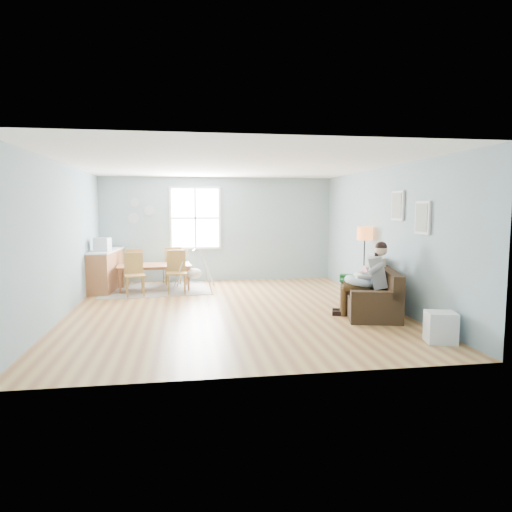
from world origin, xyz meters
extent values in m
cube|color=#9E6038|center=(0.00, 0.00, -0.04)|extent=(8.40, 9.40, 0.08)
cube|color=white|center=(0.00, 0.00, 3.00)|extent=(8.40, 9.40, 0.60)
cube|color=#8CACB7|center=(0.00, 4.66, 1.35)|extent=(8.40, 0.08, 3.90)
cube|color=#8CACB7|center=(0.00, -4.66, 1.35)|extent=(8.40, 0.08, 3.90)
cube|color=#8CACB7|center=(4.16, 0.00, 1.35)|extent=(0.08, 9.40, 3.90)
cube|color=silver|center=(-0.60, 3.47, 1.65)|extent=(1.32, 0.06, 1.62)
cube|color=white|center=(-0.60, 3.44, 1.65)|extent=(1.20, 0.02, 1.50)
cube|color=silver|center=(-0.60, 3.43, 1.65)|extent=(1.20, 0.03, 0.04)
cube|color=silver|center=(-0.60, 3.43, 1.65)|extent=(0.04, 0.03, 1.50)
cube|color=silver|center=(2.97, -1.50, 1.75)|extent=(0.04, 0.44, 0.54)
cube|color=slate|center=(2.94, -1.50, 1.75)|extent=(0.01, 0.36, 0.46)
cube|color=silver|center=(2.97, -0.60, 1.95)|extent=(0.04, 0.44, 0.54)
cube|color=slate|center=(2.94, -0.60, 1.95)|extent=(0.01, 0.36, 0.46)
cylinder|color=#889DA3|center=(-2.10, 3.47, 2.05)|extent=(0.24, 0.02, 0.24)
cylinder|color=#889DA3|center=(-1.75, 3.47, 1.85)|extent=(0.26, 0.02, 0.26)
cylinder|color=#889DA3|center=(-2.15, 3.47, 1.65)|extent=(0.28, 0.02, 0.28)
cube|color=black|center=(2.45, -0.61, 0.20)|extent=(1.32, 2.14, 0.40)
cube|color=black|center=(2.77, -0.69, 0.60)|extent=(0.68, 1.97, 0.41)
cube|color=black|center=(2.23, -1.48, 0.47)|extent=(0.87, 0.39, 0.15)
cube|color=black|center=(2.67, 0.26, 0.47)|extent=(0.87, 0.39, 0.15)
cube|color=#135320|center=(2.60, 0.04, 0.51)|extent=(1.10, 0.98, 0.04)
cube|color=tan|center=(2.84, -0.17, 0.73)|extent=(0.21, 0.49, 0.47)
cube|color=gray|center=(2.46, -0.92, 0.79)|extent=(0.47, 0.52, 0.59)
sphere|color=tan|center=(2.52, -0.94, 1.18)|extent=(0.22, 0.22, 0.22)
sphere|color=black|center=(2.52, -0.94, 1.22)|extent=(0.21, 0.21, 0.21)
cylinder|color=#3B2B15|center=(2.09, -0.91, 0.51)|extent=(0.48, 0.30, 0.16)
cylinder|color=#3B2B15|center=(2.17, -0.70, 0.51)|extent=(0.48, 0.30, 0.16)
cylinder|color=#3B2B15|center=(1.89, -0.83, 0.25)|extent=(0.13, 0.13, 0.49)
cylinder|color=#3B2B15|center=(1.96, -0.63, 0.25)|extent=(0.13, 0.13, 0.49)
cube|color=black|center=(1.82, -0.81, 0.04)|extent=(0.25, 0.17, 0.08)
cube|color=black|center=(1.89, -0.60, 0.04)|extent=(0.25, 0.17, 0.08)
torus|color=silver|center=(2.17, -0.83, 0.62)|extent=(0.66, 0.65, 0.21)
cylinder|color=silver|center=(2.17, -0.83, 0.70)|extent=(0.12, 0.28, 0.12)
sphere|color=tan|center=(2.19, -0.67, 0.71)|extent=(0.10, 0.10, 0.10)
cube|color=white|center=(2.55, -0.43, 0.67)|extent=(0.25, 0.28, 0.36)
sphere|color=tan|center=(2.58, -0.43, 0.91)|extent=(0.17, 0.17, 0.17)
sphere|color=black|center=(2.58, -0.43, 0.94)|extent=(0.16, 0.16, 0.16)
cylinder|color=#E53864|center=(2.31, -0.47, 0.51)|extent=(0.30, 0.12, 0.09)
cylinder|color=#E53864|center=(2.32, -0.33, 0.51)|extent=(0.30, 0.12, 0.09)
cylinder|color=#E53864|center=(2.17, -0.45, 0.35)|extent=(0.07, 0.07, 0.29)
cylinder|color=#E53864|center=(2.19, -0.32, 0.35)|extent=(0.07, 0.07, 0.29)
cylinder|color=black|center=(2.80, 0.50, 0.01)|extent=(0.27, 0.27, 0.03)
cylinder|color=black|center=(2.80, 0.50, 0.67)|extent=(0.03, 0.03, 1.34)
cylinder|color=orange|center=(2.80, 0.50, 1.39)|extent=(0.31, 0.31, 0.27)
cube|color=silver|center=(2.70, -2.59, 0.22)|extent=(0.47, 0.44, 0.44)
cube|color=black|center=(2.53, -2.55, 0.22)|extent=(0.10, 0.30, 0.35)
cube|color=gray|center=(-1.59, 2.35, 0.01)|extent=(2.67, 2.13, 0.01)
imported|color=brown|center=(-1.59, 2.35, 0.30)|extent=(1.74, 1.05, 0.59)
cube|color=olive|center=(-1.96, 1.61, 0.45)|extent=(0.49, 0.49, 0.04)
cube|color=olive|center=(-2.00, 1.80, 0.70)|extent=(0.40, 0.11, 0.46)
cylinder|color=olive|center=(-2.10, 1.41, 0.23)|extent=(0.04, 0.04, 0.45)
cylinder|color=olive|center=(-1.76, 1.47, 0.23)|extent=(0.04, 0.04, 0.45)
cylinder|color=olive|center=(-2.16, 1.75, 0.23)|extent=(0.04, 0.04, 0.45)
cylinder|color=olive|center=(-1.83, 1.81, 0.23)|extent=(0.04, 0.04, 0.45)
cube|color=olive|center=(-1.07, 1.70, 0.47)|extent=(0.45, 0.45, 0.04)
cube|color=olive|center=(-1.08, 1.90, 0.73)|extent=(0.42, 0.06, 0.48)
cylinder|color=olive|center=(-1.24, 1.52, 0.23)|extent=(0.04, 0.04, 0.47)
cylinder|color=olive|center=(-0.89, 1.53, 0.23)|extent=(0.04, 0.04, 0.47)
cylinder|color=olive|center=(-1.25, 1.87, 0.23)|extent=(0.04, 0.04, 0.47)
cylinder|color=olive|center=(-0.90, 1.88, 0.23)|extent=(0.04, 0.04, 0.47)
cube|color=olive|center=(-2.10, 3.00, 0.45)|extent=(0.45, 0.45, 0.04)
cube|color=olive|center=(-2.09, 2.81, 0.70)|extent=(0.40, 0.07, 0.46)
cylinder|color=olive|center=(-1.95, 3.18, 0.22)|extent=(0.04, 0.04, 0.45)
cylinder|color=olive|center=(-2.28, 3.16, 0.22)|extent=(0.04, 0.04, 0.45)
cylinder|color=olive|center=(-1.92, 2.84, 0.22)|extent=(0.04, 0.04, 0.45)
cylinder|color=olive|center=(-2.26, 2.82, 0.22)|extent=(0.04, 0.04, 0.45)
cube|color=olive|center=(-1.21, 3.09, 0.46)|extent=(0.52, 0.52, 0.04)
cube|color=olive|center=(-1.17, 2.90, 0.72)|extent=(0.41, 0.13, 0.47)
cylinder|color=olive|center=(-1.08, 3.30, 0.23)|extent=(0.04, 0.04, 0.46)
cylinder|color=olive|center=(-1.42, 3.22, 0.23)|extent=(0.04, 0.04, 0.46)
cylinder|color=olive|center=(-1.00, 2.96, 0.23)|extent=(0.04, 0.04, 0.46)
cylinder|color=olive|center=(-1.34, 2.88, 0.23)|extent=(0.04, 0.04, 0.46)
cube|color=brown|center=(-2.70, 2.50, 0.46)|extent=(0.59, 1.68, 0.91)
cube|color=silver|center=(-2.70, 2.50, 0.92)|extent=(0.63, 1.72, 0.04)
cube|color=#BABABF|center=(-2.71, 2.18, 1.09)|extent=(0.37, 0.35, 0.30)
cube|color=black|center=(-2.86, 2.20, 1.09)|extent=(0.06, 0.25, 0.21)
cylinder|color=#BABABF|center=(-0.68, 2.09, 0.94)|extent=(0.10, 0.53, 0.04)
ellipsoid|color=beige|center=(-0.68, 2.09, 0.41)|extent=(0.38, 0.38, 0.23)
cylinder|color=#BABABF|center=(-0.68, 2.09, 0.67)|extent=(0.01, 0.01, 0.43)
cylinder|color=#BABABF|center=(-1.01, 1.83, 0.48)|extent=(0.36, 0.31, 0.93)
cylinder|color=#BABABF|center=(-0.42, 1.76, 0.48)|extent=(0.29, 0.38, 0.93)
cylinder|color=#BABABF|center=(-0.95, 2.42, 0.48)|extent=(0.29, 0.38, 0.93)
cylinder|color=#BABABF|center=(-0.35, 2.35, 0.48)|extent=(0.36, 0.31, 0.93)
camera|label=1|loc=(-0.87, -8.44, 1.90)|focal=32.00mm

